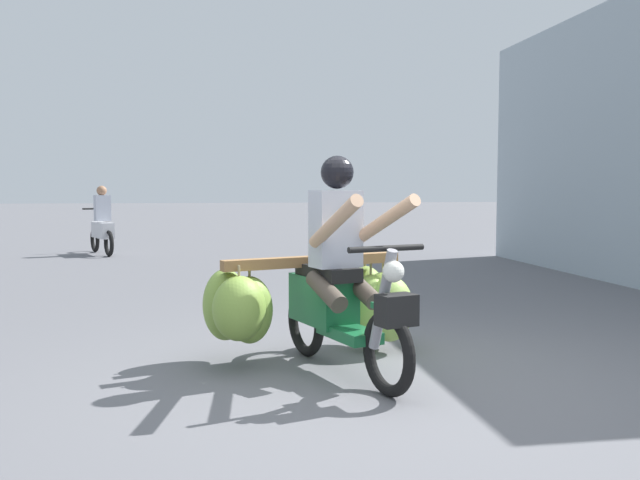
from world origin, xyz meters
TOP-DOWN VIEW (x-y plane):
  - ground_plane at (0.00, 0.00)m, footprint 120.00×120.00m
  - motorbike_main_loaded at (-0.22, 0.81)m, footprint 1.78×1.92m
  - motorbike_distant_ahead_left at (-3.29, 9.97)m, footprint 0.78×1.52m

SIDE VIEW (x-z plane):
  - ground_plane at x=0.00m, z-range 0.00..0.00m
  - motorbike_main_loaded at x=-0.22m, z-range -0.29..1.29m
  - motorbike_distant_ahead_left at x=-3.29m, z-range -0.13..1.27m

